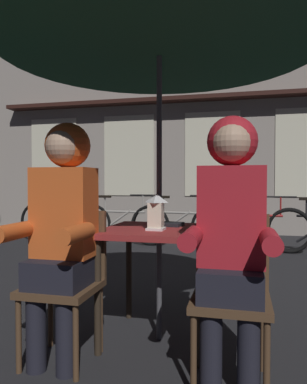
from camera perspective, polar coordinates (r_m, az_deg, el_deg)
ground_plane at (r=2.63m, az=0.89°, el=-21.87°), size 60.00×60.00×0.00m
cafe_table at (r=2.45m, az=0.89°, el=-8.03°), size 0.72×0.72×0.74m
patio_umbrella at (r=2.61m, az=0.91°, el=24.35°), size 2.10×2.10×2.31m
lantern at (r=2.33m, az=0.45°, el=-3.00°), size 0.11×0.11×0.23m
chair_left at (r=2.30m, az=-13.31°, el=-12.52°), size 0.40×0.40×0.87m
chair_right at (r=2.06m, az=12.03°, el=-14.17°), size 0.40×0.40×0.87m
person_left_hooded at (r=2.19m, az=-14.05°, el=-3.74°), size 0.45×0.56×1.40m
person_right_hooded at (r=1.94m, az=12.04°, el=-4.42°), size 0.45×0.56×1.40m
shopfront_building at (r=8.03m, az=9.36°, el=16.36°), size 10.00×0.93×6.20m
bicycle_nearest at (r=6.53m, az=-14.61°, el=-4.56°), size 1.66×0.34×0.84m
bicycle_second at (r=6.15m, az=-5.15°, el=-4.90°), size 1.68×0.11×0.84m
bicycle_third at (r=5.93m, az=4.12°, el=-5.15°), size 1.67×0.25×0.84m
bicycle_fourth at (r=5.66m, az=15.22°, el=-5.53°), size 1.68×0.08×0.84m
book at (r=2.56m, az=2.25°, el=-5.02°), size 0.22×0.17×0.02m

